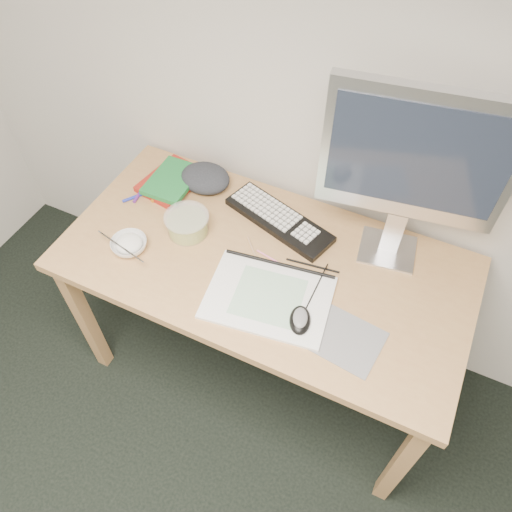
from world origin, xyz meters
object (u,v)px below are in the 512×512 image
Objects in this scene: sketchpad at (268,297)px; monitor at (416,162)px; keyboard at (279,220)px; rice_bowl at (129,245)px; desk at (263,275)px.

sketchpad is 0.62× the size of monitor.
rice_bowl reaches higher than keyboard.
sketchpad is at bearing 1.98° from rice_bowl.
sketchpad is at bearing -54.73° from keyboard.
monitor reaches higher than rice_bowl.
sketchpad is 3.16× the size of rice_bowl.
monitor reaches higher than keyboard.
rice_bowl is at bearing -163.65° from monitor.
keyboard is 3.35× the size of rice_bowl.
desk is 3.55× the size of sketchpad.
desk is at bearing 112.47° from sketchpad.
keyboard is 0.54m from rice_bowl.
keyboard is at bearing 177.30° from monitor.
rice_bowl is at bearing -161.17° from desk.
desk is at bearing 18.83° from rice_bowl.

